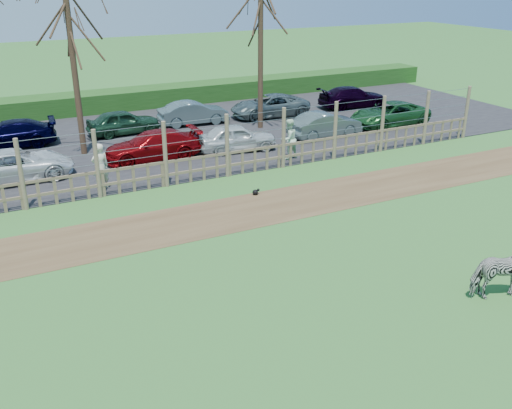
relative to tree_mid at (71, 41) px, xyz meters
name	(u,v)px	position (x,y,z in m)	size (l,w,h in m)	color
ground	(265,283)	(2.00, -13.50, -4.87)	(120.00, 120.00, 0.00)	#569143
dirt_strip	(201,220)	(2.00, -9.00, -4.86)	(34.00, 2.80, 0.01)	brown
asphalt	(123,142)	(2.00, 1.00, -4.85)	(44.00, 13.00, 0.04)	#232326
hedge	(91,103)	(2.00, 8.00, -4.32)	(46.00, 2.00, 1.10)	#1E4716
fence	(166,166)	(2.00, -5.50, -4.06)	(30.16, 0.16, 2.50)	brown
tree_mid	(71,41)	(0.00, 0.00, 0.00)	(4.80, 4.80, 6.83)	#3D2B1E
tree_right	(261,22)	(9.00, 0.50, 0.37)	(4.80, 4.80, 7.35)	#3D2B1E
zebra	(505,273)	(6.92, -16.78, -4.18)	(0.74, 1.63, 1.38)	gray
visitor_a	(100,166)	(-0.25, -4.75, -3.96)	(0.63, 0.41, 1.72)	beige
visitor_b	(289,139)	(7.71, -4.69, -3.96)	(0.84, 0.65, 1.72)	#BAE0BC
crow	(256,192)	(4.58, -7.80, -4.76)	(0.28, 0.21, 0.23)	black
car_2	(15,165)	(-2.98, -2.36, -4.23)	(1.99, 4.32, 1.20)	white
car_3	(152,146)	(2.49, -2.15, -4.23)	(1.68, 4.13, 1.20)	maroon
car_4	(237,138)	(6.23, -2.63, -4.23)	(1.42, 3.52, 1.20)	silver
car_5	(325,125)	(11.01, -2.45, -4.23)	(1.27, 3.64, 1.20)	#546662
car_6	(390,114)	(15.18, -2.13, -4.23)	(1.99, 4.32, 1.20)	#1E5625
car_9	(9,134)	(-2.83, 2.50, -4.23)	(1.68, 4.13, 1.20)	black
car_10	(123,122)	(2.41, 2.41, -4.23)	(1.42, 3.52, 1.20)	#1C4129
car_11	(193,113)	(6.17, 2.66, -4.23)	(1.27, 3.64, 1.20)	slate
car_12	(270,106)	(10.52, 2.37, -4.23)	(1.99, 4.32, 1.20)	#526362
car_13	(353,97)	(15.99, 2.27, -4.23)	(1.68, 4.13, 1.20)	black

